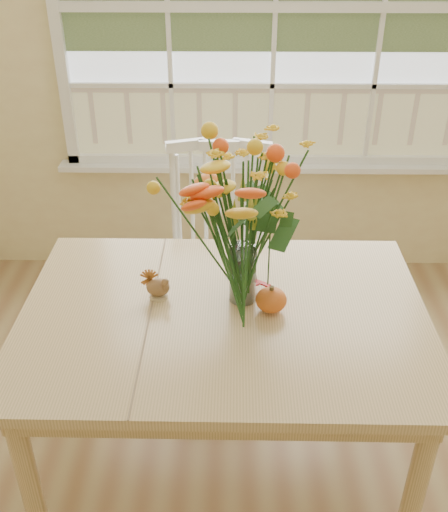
{
  "coord_description": "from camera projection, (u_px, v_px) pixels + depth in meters",
  "views": [
    {
      "loc": [
        -0.22,
        -1.04,
        2.05
      ],
      "look_at": [
        -0.24,
        0.69,
        1.0
      ],
      "focal_mm": 42.0,
      "sensor_mm": 36.0,
      "label": 1
    }
  ],
  "objects": [
    {
      "name": "pumpkin",
      "position": [
        271.0,
        301.0,
        2.1
      ],
      "size": [
        0.11,
        0.11,
        0.09
      ],
      "primitive_type": "ellipsoid",
      "color": "#C24E16",
      "rests_on": "dining_table"
    },
    {
      "name": "dark_gourd",
      "position": [
        247.0,
        279.0,
        2.24
      ],
      "size": [
        0.13,
        0.09,
        0.07
      ],
      "color": "#38160F",
      "rests_on": "dining_table"
    },
    {
      "name": "turkey_figurine",
      "position": [
        158.0,
        287.0,
        2.18
      ],
      "size": [
        0.09,
        0.07,
        0.11
      ],
      "rotation": [
        0.0,
        0.0,
        0.04
      ],
      "color": "#CCB78C",
      "rests_on": "dining_table"
    },
    {
      "name": "flower_vase",
      "position": [
        244.0,
        220.0,
        2.02
      ],
      "size": [
        0.46,
        0.46,
        0.54
      ],
      "color": "white",
      "rests_on": "dining_table"
    },
    {
      "name": "windsor_chair",
      "position": [
        219.0,
        244.0,
        2.91
      ],
      "size": [
        0.49,
        0.46,
        1.05
      ],
      "rotation": [
        0.0,
        0.0,
        0.0
      ],
      "color": "white",
      "rests_on": "floor"
    },
    {
      "name": "window",
      "position": [
        275.0,
        11.0,
        3.04
      ],
      "size": [
        2.42,
        0.12,
        1.74
      ],
      "color": "silver",
      "rests_on": "wall_back"
    },
    {
      "name": "dining_table",
      "position": [
        224.0,
        332.0,
        2.17
      ],
      "size": [
        1.45,
        1.04,
        0.78
      ],
      "rotation": [
        0.0,
        0.0,
        -0.01
      ],
      "color": "tan",
      "rests_on": "floor"
    },
    {
      "name": "wall_back",
      "position": [
        273.0,
        46.0,
        3.17
      ],
      "size": [
        4.0,
        0.02,
        2.7
      ],
      "primitive_type": "cube",
      "color": "beige",
      "rests_on": "floor"
    }
  ]
}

